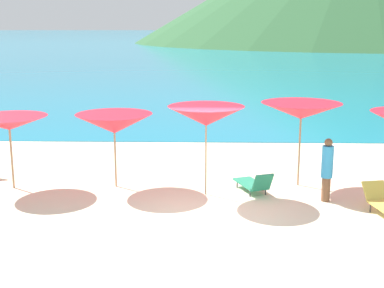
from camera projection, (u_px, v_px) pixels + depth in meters
name	position (u px, v px, depth m)	size (l,w,h in m)	color
ground_plane	(207.00, 135.00, 22.60)	(50.00, 100.00, 0.30)	beige
ocean_water	(207.00, 35.00, 235.06)	(650.00, 440.00, 0.02)	teal
umbrella_1	(9.00, 123.00, 14.44)	(2.27, 2.27, 2.04)	#9E7F59
umbrella_2	(114.00, 124.00, 14.59)	(2.29, 2.29, 2.09)	#9E7F59
umbrella_3	(206.00, 116.00, 13.80)	(2.06, 2.06, 2.41)	#9E7F59
umbrella_4	(301.00, 111.00, 14.64)	(2.32, 2.32, 2.38)	#9E7F59
lounge_chair_3	(254.00, 183.00, 14.32)	(1.02, 1.54, 0.70)	#268C66
beachgoer_0	(327.00, 168.00, 13.55)	(0.30, 0.30, 1.66)	brown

